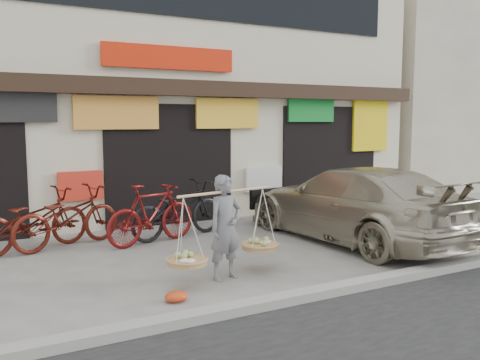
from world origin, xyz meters
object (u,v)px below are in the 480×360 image
bike_3 (67,217)px  suv (353,203)px  bike_2 (178,210)px  bike_1 (152,214)px  street_vendor (225,232)px  bike_0 (33,220)px

bike_3 → suv: (5.02, -2.08, 0.17)m
bike_2 → bike_1: bearing=99.0°
street_vendor → suv: bearing=5.9°
bike_0 → bike_3: size_ratio=1.00×
street_vendor → bike_2: bearing=71.4°
street_vendor → bike_1: (-0.26, 2.59, -0.13)m
street_vendor → bike_3: 3.55m
bike_2 → bike_3: (-2.09, 0.25, -0.00)m
bike_3 → suv: bearing=-132.7°
bike_0 → bike_3: same height
street_vendor → bike_0: 3.88m
bike_2 → suv: suv is taller
street_vendor → suv: (3.30, 1.02, 0.02)m
bike_1 → suv: suv is taller
bike_1 → bike_3: bearing=55.9°
street_vendor → bike_2: (0.36, 2.85, -0.15)m
bike_2 → bike_3: bearing=69.7°
bike_1 → suv: 3.90m
street_vendor → bike_3: bearing=107.8°
bike_3 → bike_2: bearing=-117.1°
suv → bike_3: bearing=-26.0°
street_vendor → bike_1: bearing=84.5°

